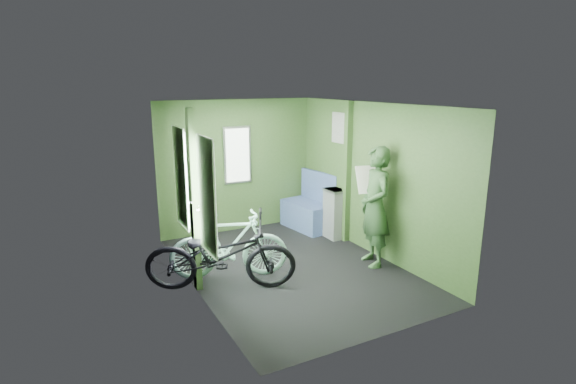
% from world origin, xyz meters
% --- Properties ---
extents(room, '(4.00, 4.02, 2.31)m').
position_xyz_m(room, '(-0.04, 0.04, 1.44)').
color(room, black).
rests_on(room, ground).
extents(bicycle_black, '(2.07, 1.55, 1.11)m').
position_xyz_m(bicycle_black, '(-1.12, -0.21, 0.00)').
color(bicycle_black, black).
rests_on(bicycle_black, ground).
extents(bicycle_mint, '(1.66, 0.99, 0.98)m').
position_xyz_m(bicycle_mint, '(-0.89, 0.11, 0.00)').
color(bicycle_mint, '#97D3C0').
rests_on(bicycle_mint, ground).
extents(passenger, '(0.56, 0.79, 1.73)m').
position_xyz_m(passenger, '(1.13, -0.41, 0.87)').
color(passenger, '#2F4F2B').
rests_on(passenger, ground).
extents(waste_box, '(0.25, 0.35, 0.85)m').
position_xyz_m(waste_box, '(1.26, 0.80, 0.42)').
color(waste_box, slate).
rests_on(waste_box, ground).
extents(bench_seat, '(0.67, 1.03, 1.02)m').
position_xyz_m(bench_seat, '(1.15, 1.45, 0.30)').
color(bench_seat, navy).
rests_on(bench_seat, ground).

